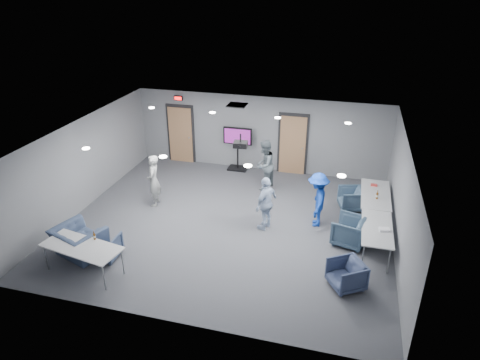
% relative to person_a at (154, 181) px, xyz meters
% --- Properties ---
extents(floor, '(9.00, 9.00, 0.00)m').
position_rel_person_a_xyz_m(floor, '(2.50, -0.51, -0.81)').
color(floor, '#3A3B41').
rests_on(floor, ground).
extents(ceiling, '(9.00, 9.00, 0.00)m').
position_rel_person_a_xyz_m(ceiling, '(2.50, -0.51, 1.89)').
color(ceiling, silver).
rests_on(ceiling, wall_back).
extents(wall_back, '(9.00, 0.02, 2.70)m').
position_rel_person_a_xyz_m(wall_back, '(2.50, 3.49, 0.54)').
color(wall_back, slate).
rests_on(wall_back, floor).
extents(wall_front, '(9.00, 0.02, 2.70)m').
position_rel_person_a_xyz_m(wall_front, '(2.50, -4.51, 0.54)').
color(wall_front, slate).
rests_on(wall_front, floor).
extents(wall_left, '(0.02, 8.00, 2.70)m').
position_rel_person_a_xyz_m(wall_left, '(-2.00, -0.51, 0.54)').
color(wall_left, slate).
rests_on(wall_left, floor).
extents(wall_right, '(0.02, 8.00, 2.70)m').
position_rel_person_a_xyz_m(wall_right, '(7.00, -0.51, 0.54)').
color(wall_right, slate).
rests_on(wall_right, floor).
extents(door_left, '(1.06, 0.17, 2.24)m').
position_rel_person_a_xyz_m(door_left, '(-0.50, 3.45, 0.26)').
color(door_left, black).
rests_on(door_left, wall_back).
extents(door_right, '(1.06, 0.17, 2.24)m').
position_rel_person_a_xyz_m(door_right, '(3.70, 3.45, 0.26)').
color(door_right, black).
rests_on(door_right, wall_back).
extents(exit_sign, '(0.32, 0.08, 0.16)m').
position_rel_person_a_xyz_m(exit_sign, '(-0.50, 3.43, 1.64)').
color(exit_sign, black).
rests_on(exit_sign, wall_back).
extents(hvac_diffuser, '(0.60, 0.60, 0.03)m').
position_rel_person_a_xyz_m(hvac_diffuser, '(2.00, 2.29, 1.87)').
color(hvac_diffuser, black).
rests_on(hvac_diffuser, ceiling).
extents(downlights, '(6.18, 3.78, 0.02)m').
position_rel_person_a_xyz_m(downlights, '(2.50, -0.51, 1.87)').
color(downlights, white).
rests_on(downlights, ceiling).
extents(person_a, '(0.53, 0.67, 1.62)m').
position_rel_person_a_xyz_m(person_a, '(0.00, 0.00, 0.00)').
color(person_a, '#959896').
rests_on(person_a, floor).
extents(person_b, '(0.82, 0.95, 1.68)m').
position_rel_person_a_xyz_m(person_b, '(3.01, 1.98, 0.03)').
color(person_b, slate).
rests_on(person_b, floor).
extents(person_c, '(0.69, 1.00, 1.57)m').
position_rel_person_a_xyz_m(person_c, '(3.57, -0.46, -0.03)').
color(person_c, '#ADC1DE').
rests_on(person_c, floor).
extents(person_d, '(0.65, 1.06, 1.58)m').
position_rel_person_a_xyz_m(person_d, '(4.91, 0.10, -0.02)').
color(person_d, '#173897').
rests_on(person_d, floor).
extents(chair_right_a, '(0.89, 0.88, 0.67)m').
position_rel_person_a_xyz_m(chair_right_a, '(5.85, 1.30, -0.48)').
color(chair_right_a, '#3B5167').
rests_on(chair_right_a, floor).
extents(chair_right_b, '(1.00, 0.99, 0.76)m').
position_rel_person_a_xyz_m(chair_right_b, '(5.85, -0.65, -0.43)').
color(chair_right_b, '#384C61').
rests_on(chair_right_b, floor).
extents(chair_right_c, '(1.00, 0.99, 0.66)m').
position_rel_person_a_xyz_m(chair_right_c, '(5.85, -2.46, -0.48)').
color(chair_right_c, '#3A4564').
rests_on(chair_right_c, floor).
extents(chair_front_a, '(0.70, 0.72, 0.64)m').
position_rel_person_a_xyz_m(chair_front_a, '(-0.03, -2.86, -0.49)').
color(chair_front_a, '#3C4A67').
rests_on(chair_front_a, floor).
extents(chair_front_b, '(1.44, 1.34, 0.76)m').
position_rel_person_a_xyz_m(chair_front_b, '(-0.70, -2.91, -0.43)').
color(chair_front_b, '#394762').
rests_on(chair_front_b, floor).
extents(table_right_a, '(0.82, 1.96, 0.73)m').
position_rel_person_a_xyz_m(table_right_a, '(6.50, 1.01, -0.12)').
color(table_right_a, '#A9ACAE').
rests_on(table_right_a, floor).
extents(table_right_b, '(0.75, 1.81, 0.73)m').
position_rel_person_a_xyz_m(table_right_b, '(6.50, -0.89, -0.13)').
color(table_right_b, '#A9ACAE').
rests_on(table_right_b, floor).
extents(table_front_left, '(2.04, 1.13, 0.73)m').
position_rel_person_a_xyz_m(table_front_left, '(-0.19, -3.51, -0.12)').
color(table_front_left, '#A9ACAE').
rests_on(table_front_left, floor).
extents(bottle_front, '(0.06, 0.06, 0.22)m').
position_rel_person_a_xyz_m(bottle_front, '(-0.04, -3.17, 0.00)').
color(bottle_front, '#5E3710').
rests_on(bottle_front, table_front_left).
extents(bottle_right, '(0.07, 0.07, 0.26)m').
position_rel_person_a_xyz_m(bottle_right, '(6.52, 0.71, 0.01)').
color(bottle_right, '#5E3710').
rests_on(bottle_right, table_right_a).
extents(snack_box, '(0.19, 0.13, 0.04)m').
position_rel_person_a_xyz_m(snack_box, '(6.46, 1.55, -0.06)').
color(snack_box, '#BB342E').
rests_on(snack_box, table_right_a).
extents(wrapper, '(0.27, 0.21, 0.06)m').
position_rel_person_a_xyz_m(wrapper, '(6.67, -0.98, -0.05)').
color(wrapper, white).
rests_on(wrapper, table_right_b).
extents(tv_stand, '(1.04, 0.49, 1.59)m').
position_rel_person_a_xyz_m(tv_stand, '(1.76, 3.24, 0.09)').
color(tv_stand, black).
rests_on(tv_stand, floor).
extents(projector, '(0.39, 0.37, 0.36)m').
position_rel_person_a_xyz_m(projector, '(2.82, -0.37, 1.59)').
color(projector, black).
rests_on(projector, ceiling).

